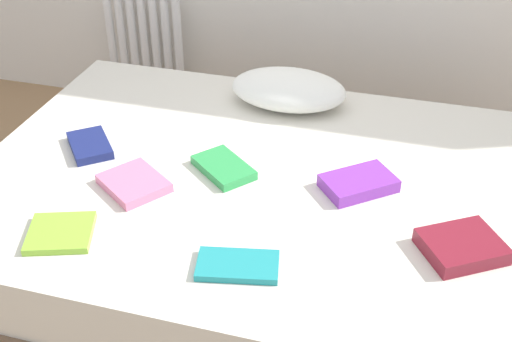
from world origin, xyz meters
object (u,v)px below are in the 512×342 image
textbook_lime (61,233)px  textbook_teal (238,265)px  textbook_navy (90,145)px  textbook_maroon (462,247)px  textbook_purple (359,183)px  radiator (145,42)px  textbook_green (224,168)px  textbook_pink (134,183)px  bed (252,230)px  pillow (288,89)px

textbook_lime → textbook_teal: size_ratio=0.82×
textbook_navy → textbook_maroon: 1.36m
textbook_lime → textbook_purple: bearing=11.5°
radiator → textbook_teal: 1.99m
textbook_green → textbook_pink: size_ratio=1.04×
bed → textbook_green: bearing=-173.3°
textbook_navy → textbook_pink: 0.32m
bed → textbook_pink: (-0.37, -0.19, 0.27)m
textbook_green → textbook_navy: bearing=-141.0°
textbook_lime → textbook_maroon: (1.19, 0.26, 0.01)m
bed → textbook_purple: 0.46m
textbook_green → textbook_maroon: 0.85m
textbook_lime → textbook_navy: (-0.15, 0.48, 0.01)m
textbook_navy → textbook_lime: bearing=-21.6°
textbook_navy → pillow: bearing=92.1°
textbook_pink → pillow: bearing=99.2°
textbook_navy → textbook_purple: 1.00m
bed → radiator: size_ratio=3.39×
textbook_navy → textbook_green: 0.53m
textbook_lime → textbook_maroon: size_ratio=0.86×
radiator → textbook_teal: size_ratio=2.48×
textbook_navy → textbook_pink: bearing=15.9°
bed → textbook_green: 0.29m
textbook_maroon → bed: bearing=129.1°
radiator → textbook_teal: (1.05, -1.68, 0.11)m
textbook_lime → pillow: bearing=46.3°
radiator → textbook_lime: radiator is taller
textbook_lime → textbook_teal: 0.57m
radiator → pillow: (0.95, -0.66, 0.17)m
bed → textbook_green: textbook_green is taller
pillow → textbook_maroon: (0.72, -0.78, -0.05)m
bed → textbook_purple: bearing=1.8°
pillow → textbook_navy: pillow is taller
pillow → textbook_teal: 1.03m
textbook_pink → textbook_teal: bearing=3.0°
textbook_green → textbook_purple: (0.47, 0.02, 0.01)m
radiator → textbook_green: 1.49m
textbook_lime → textbook_green: textbook_green is taller
pillow → textbook_navy: 0.83m
pillow → textbook_lime: bearing=-114.5°
textbook_lime → textbook_green: (0.37, 0.48, 0.00)m
radiator → textbook_purple: radiator is taller
pillow → textbook_green: (-0.10, -0.56, -0.05)m
textbook_green → textbook_teal: bearing=-27.6°
textbook_lime → textbook_pink: textbook_pink is taller
bed → textbook_teal: textbook_teal is taller
textbook_maroon → textbook_purple: 0.42m
radiator → textbook_navy: radiator is taller
pillow → textbook_teal: bearing=-84.5°
textbook_lime → textbook_navy: textbook_navy is taller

